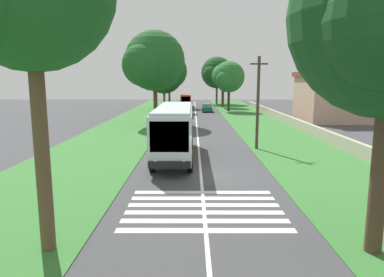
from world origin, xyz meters
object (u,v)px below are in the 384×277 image
(trailing_minibus_0, at_px, (186,99))
(roadside_tree_right_2, at_px, (228,77))
(roadside_tree_right_3, at_px, (222,76))
(roadside_building, at_px, (334,96))
(trailing_car_1, at_px, (185,113))
(utility_pole, at_px, (258,102))
(roadside_tree_left_0, at_px, (163,75))
(roadside_tree_right_1, at_px, (216,73))
(trailing_car_0, at_px, (182,119))
(trailing_car_2, at_px, (207,108))
(coach_bus, at_px, (174,129))
(roadside_tree_left_2, at_px, (153,63))
(roadside_tree_left_3, at_px, (169,72))

(trailing_minibus_0, xyz_separation_m, roadside_tree_right_2, (-10.22, -7.74, 4.45))
(roadside_tree_right_3, height_order, roadside_building, roadside_tree_right_3)
(trailing_car_1, xyz_separation_m, utility_pole, (-24.70, -6.35, 3.21))
(roadside_tree_left_0, xyz_separation_m, utility_pole, (-34.05, -10.38, -2.51))
(trailing_minibus_0, bearing_deg, utility_pole, -171.58)
(roadside_tree_left_0, relative_size, roadside_tree_right_1, 0.92)
(trailing_minibus_0, bearing_deg, roadside_tree_right_1, -38.01)
(trailing_car_0, relative_size, utility_pole, 0.58)
(trailing_car_1, distance_m, roadside_tree_right_3, 21.23)
(trailing_minibus_0, xyz_separation_m, roadside_tree_right_1, (8.73, -6.82, 5.50))
(trailing_car_0, bearing_deg, trailing_car_2, -12.06)
(coach_bus, height_order, trailing_minibus_0, coach_bus)
(roadside_tree_right_3, bearing_deg, roadside_tree_left_2, 158.40)
(coach_bus, xyz_separation_m, roadside_tree_right_2, (38.00, -7.63, 3.85))
(trailing_car_0, height_order, roadside_tree_left_2, roadside_tree_left_2)
(roadside_tree_left_2, bearing_deg, utility_pole, -147.87)
(coach_bus, relative_size, trailing_car_2, 2.60)
(coach_bus, distance_m, roadside_tree_right_1, 57.54)
(trailing_minibus_0, distance_m, roadside_tree_right_3, 8.89)
(utility_pole, bearing_deg, roadside_tree_right_3, -1.08)
(utility_pole, height_order, roadside_building, utility_pole)
(trailing_minibus_0, relative_size, roadside_tree_right_2, 0.68)
(roadside_tree_right_3, height_order, utility_pole, roadside_tree_right_3)
(roadside_tree_left_3, xyz_separation_m, roadside_building, (-24.63, -24.05, -3.77))
(trailing_car_2, height_order, roadside_tree_left_0, roadside_tree_left_0)
(coach_bus, distance_m, roadside_tree_left_3, 47.91)
(roadside_tree_right_3, xyz_separation_m, roadside_building, (-24.33, -13.06, -2.87))
(roadside_tree_left_0, bearing_deg, trailing_car_0, -168.05)
(roadside_tree_right_1, bearing_deg, roadside_tree_left_3, 132.38)
(coach_bus, distance_m, roadside_building, 30.70)
(roadside_tree_right_2, distance_m, roadside_tree_right_3, 9.22)
(trailing_minibus_0, distance_m, roadside_building, 32.66)
(trailing_car_0, relative_size, roadside_tree_left_3, 0.39)
(trailing_car_2, height_order, trailing_minibus_0, trailing_minibus_0)
(trailing_minibus_0, relative_size, roadside_tree_right_1, 0.55)
(trailing_minibus_0, distance_m, roadside_tree_left_2, 29.58)
(roadside_building, bearing_deg, roadside_tree_left_2, 98.02)
(roadside_tree_right_1, height_order, roadside_tree_right_3, roadside_tree_right_1)
(utility_pole, distance_m, roadside_building, 23.98)
(roadside_tree_left_3, height_order, utility_pole, roadside_tree_left_3)
(trailing_car_2, distance_m, utility_pole, 34.00)
(roadside_tree_left_2, bearing_deg, trailing_car_1, -23.92)
(trailing_minibus_0, xyz_separation_m, roadside_tree_left_2, (-28.72, 3.50, 6.12))
(roadside_tree_right_3, bearing_deg, roadside_building, -151.77)
(trailing_car_1, height_order, roadside_building, roadside_building)
(trailing_car_1, xyz_separation_m, roadside_tree_left_3, (19.47, 3.80, 6.49))
(coach_bus, height_order, roadside_tree_right_1, roadside_tree_right_1)
(coach_bus, bearing_deg, roadside_building, -41.76)
(roadside_tree_right_2, bearing_deg, roadside_tree_left_2, 148.71)
(roadside_tree_left_3, relative_size, roadside_tree_right_1, 1.01)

